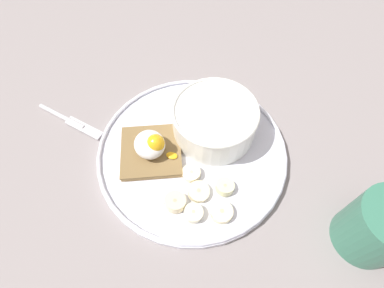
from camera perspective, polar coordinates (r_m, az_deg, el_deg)
ground_plane at (r=48.84cm, az=0.00°, el=-2.48°), size 120.00×120.00×2.00cm
plate at (r=47.28cm, az=0.00°, el=-1.41°), size 29.76×29.76×1.60cm
oatmeal_bowl at (r=46.95cm, az=4.29°, el=4.42°), size 13.34×13.34×5.72cm
toast_slice at (r=46.75cm, az=-7.78°, el=-1.39°), size 12.07×12.07×1.11cm
poached_egg at (r=44.83cm, az=-7.81°, el=-0.05°), size 5.90×5.75×3.79cm
banana_slice_front at (r=43.32cm, az=1.27°, el=-9.07°), size 4.39×4.35×1.50cm
banana_slice_left at (r=42.52cm, az=5.64°, el=-12.78°), size 4.29×4.29×1.14cm
banana_slice_back at (r=43.84cm, az=6.27°, el=-8.11°), size 3.98×3.98×1.54cm
banana_slice_right at (r=42.09cm, az=0.26°, el=-13.02°), size 3.82×3.79×1.56cm
banana_slice_inner at (r=42.68cm, az=-3.24°, el=-10.95°), size 4.30×4.36×1.77cm
banana_slice_outer at (r=44.54cm, az=-0.12°, el=-5.62°), size 3.08×3.14×1.30cm
coffee_mug at (r=44.76cm, az=31.98°, el=-13.37°), size 8.27×8.27×9.22cm
knife at (r=55.24cm, az=-22.29°, el=4.19°), size 11.75×8.24×0.80cm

